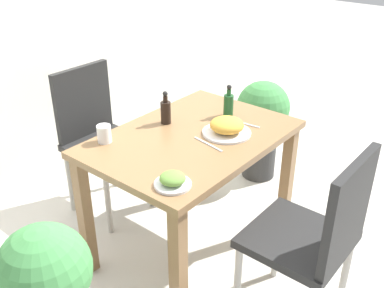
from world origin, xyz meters
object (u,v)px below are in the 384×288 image
at_px(food_plate, 227,127).
at_px(potted_plant_right, 262,119).
at_px(drink_cup, 104,134).
at_px(condiment_bottle, 166,111).
at_px(sauce_bottle, 228,104).
at_px(side_plate, 173,180).
at_px(chair_far, 98,132).
at_px(chair_near, 316,234).

relative_size(food_plate, potted_plant_right, 0.34).
bearing_deg(drink_cup, condiment_bottle, -13.38).
bearing_deg(sauce_bottle, condiment_bottle, 145.81).
bearing_deg(potted_plant_right, condiment_bottle, 176.09).
relative_size(condiment_bottle, potted_plant_right, 0.25).
bearing_deg(side_plate, condiment_bottle, 44.94).
height_order(sauce_bottle, condiment_bottle, same).
xyz_separation_m(sauce_bottle, potted_plant_right, (0.62, 0.13, -0.35)).
bearing_deg(side_plate, chair_far, 68.09).
relative_size(chair_far, food_plate, 3.70).
xyz_separation_m(drink_cup, condiment_bottle, (0.35, -0.08, 0.03)).
relative_size(food_plate, condiment_bottle, 1.37).
distance_m(sauce_bottle, potted_plant_right, 0.72).
height_order(chair_near, condiment_bottle, chair_near).
relative_size(side_plate, drink_cup, 1.78).
relative_size(sauce_bottle, potted_plant_right, 0.25).
height_order(side_plate, sauce_bottle, sauce_bottle).
height_order(sauce_bottle, potted_plant_right, sauce_bottle).
bearing_deg(chair_far, sauce_bottle, -65.34).
height_order(chair_near, food_plate, chair_near).
relative_size(drink_cup, condiment_bottle, 0.49).
bearing_deg(potted_plant_right, sauce_bottle, -167.82).
distance_m(side_plate, potted_plant_right, 1.42).
xyz_separation_m(chair_far, condiment_bottle, (0.05, -0.53, 0.27)).
height_order(chair_far, food_plate, chair_far).
height_order(chair_near, sauce_bottle, chair_near).
xyz_separation_m(chair_near, sauce_bottle, (0.38, 0.74, 0.27)).
bearing_deg(condiment_bottle, potted_plant_right, -3.91).
distance_m(chair_near, food_plate, 0.69).
bearing_deg(chair_far, potted_plant_right, -31.92).
height_order(chair_near, chair_far, same).
bearing_deg(chair_far, food_plate, -80.38).
xyz_separation_m(side_plate, condiment_bottle, (0.43, 0.43, 0.04)).
bearing_deg(drink_cup, chair_far, 55.66).
relative_size(drink_cup, sauce_bottle, 0.49).
relative_size(chair_near, side_plate, 5.86).
distance_m(side_plate, drink_cup, 0.52).
relative_size(chair_far, potted_plant_right, 1.27).
xyz_separation_m(chair_far, sauce_bottle, (0.33, -0.73, 0.27)).
height_order(chair_far, condiment_bottle, chair_far).
distance_m(chair_far, potted_plant_right, 1.12).
xyz_separation_m(chair_near, drink_cup, (-0.25, 1.02, 0.25)).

